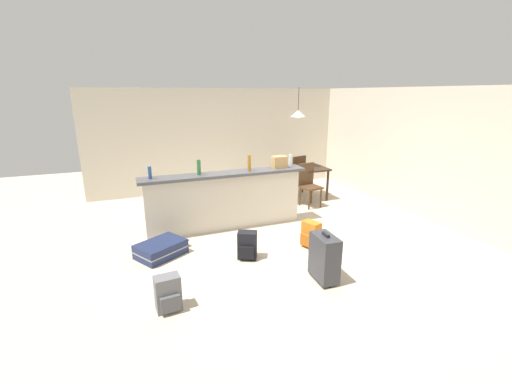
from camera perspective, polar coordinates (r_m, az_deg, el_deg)
ground_plane at (r=6.20m, az=2.98°, el=-6.57°), size 13.00×13.00×0.05m
wall_back at (r=8.66m, az=-5.32°, el=8.72°), size 6.60×0.10×2.50m
wall_right at (r=7.81m, az=23.16°, el=6.66°), size 0.10×6.00×2.50m
partition_half_wall at (r=6.10m, az=-5.07°, el=-1.76°), size 2.80×0.20×0.99m
bar_countertop at (r=5.96m, az=-5.19°, el=3.02°), size 2.96×0.40×0.05m
bottle_blue at (r=5.74m, az=-17.42°, el=3.12°), size 0.06×0.06×0.20m
bottle_green at (r=5.83m, az=-9.59°, el=4.11°), size 0.07×0.07×0.26m
bottle_amber at (r=6.02m, az=-1.14°, el=4.87°), size 0.06×0.06×0.29m
bottle_clear at (r=6.46m, az=5.80°, el=5.28°), size 0.06×0.06×0.22m
grocery_bag at (r=6.31m, az=3.95°, el=5.05°), size 0.26×0.18×0.22m
dining_table at (r=7.87m, az=7.70°, el=3.40°), size 1.10×0.80×0.74m
dining_chair_near_partition at (r=7.44m, az=8.83°, el=1.57°), size 0.46×0.46×0.93m
dining_chair_far_side at (r=8.38m, az=6.76°, el=3.31°), size 0.48×0.48×0.93m
pendant_lamp at (r=7.71m, az=7.10°, el=12.95°), size 0.34×0.34×0.67m
suitcase_flat_navy at (r=5.41m, az=-15.68°, el=-9.19°), size 0.88×0.78×0.22m
backpack_orange at (r=5.54m, az=9.20°, el=-7.12°), size 0.31×0.33×0.42m
backpack_grey at (r=4.12m, az=-14.55°, el=-16.26°), size 0.29×0.27×0.42m
suitcase_upright_charcoal at (r=4.58m, az=11.43°, el=-10.71°), size 0.26×0.45×0.67m
backpack_black at (r=5.10m, az=-1.48°, el=-9.02°), size 0.33×0.32×0.42m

